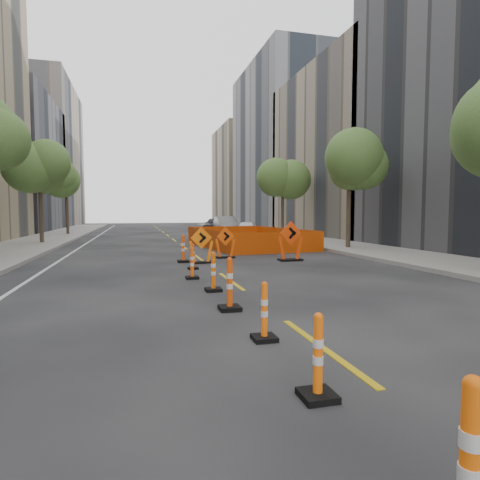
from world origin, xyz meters
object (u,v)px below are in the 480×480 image
object	(u,v)px
channelizer_2	(264,311)
chevron_sign_right	(290,241)
parked_car_far	(214,225)
chevron_sign_center	(225,242)
channelizer_0	(470,466)
channelizer_7	(183,249)
chevron_sign_left	(201,245)
channelizer_1	(318,356)
channelizer_3	(230,284)
parked_car_near	(247,229)
channelizer_5	(192,263)
channelizer_6	(193,256)
parked_car_mid	(226,225)
channelizer_4	(213,271)

from	to	relation	value
channelizer_2	chevron_sign_right	world-z (taller)	chevron_sign_right
parked_car_far	chevron_sign_center	bearing A→B (deg)	-80.16
channelizer_0	channelizer_7	bearing A→B (deg)	90.14
channelizer_0	channelizer_2	bearing A→B (deg)	88.99
chevron_sign_left	chevron_sign_right	world-z (taller)	chevron_sign_right
chevron_sign_center	channelizer_1	bearing A→B (deg)	-111.22
channelizer_0	channelizer_3	world-z (taller)	channelizer_3
chevron_sign_right	chevron_sign_left	bearing A→B (deg)	170.95
parked_car_far	channelizer_2	bearing A→B (deg)	-80.03
chevron_sign_center	parked_car_near	size ratio (longest dim) A/B	0.35
channelizer_3	chevron_sign_left	size ratio (longest dim) A/B	0.76
channelizer_2	channelizer_7	bearing A→B (deg)	90.60
channelizer_5	channelizer_6	distance (m)	2.08
channelizer_7	chevron_sign_right	size ratio (longest dim) A/B	0.68
parked_car_mid	parked_car_near	bearing A→B (deg)	-83.82
channelizer_6	chevron_sign_right	world-z (taller)	chevron_sign_right
channelizer_2	chevron_sign_right	bearing A→B (deg)	66.01
chevron_sign_center	parked_car_mid	bearing A→B (deg)	64.44
channelizer_6	chevron_sign_right	distance (m)	4.54
channelizer_2	channelizer_4	size ratio (longest dim) A/B	0.92
channelizer_4	chevron_sign_left	distance (m)	5.74
channelizer_0	channelizer_7	world-z (taller)	channelizer_7
chevron_sign_left	channelizer_7	bearing A→B (deg)	137.17
channelizer_2	parked_car_far	size ratio (longest dim) A/B	0.20
channelizer_7	parked_car_far	bearing A→B (deg)	76.36
parked_car_near	channelizer_1	bearing A→B (deg)	-81.65
channelizer_6	parked_car_near	xyz separation A→B (m)	(6.68, 16.75, 0.22)
channelizer_2	parked_car_mid	world-z (taller)	parked_car_mid
channelizer_0	channelizer_3	bearing A→B (deg)	90.11
channelizer_0	channelizer_2	size ratio (longest dim) A/B	1.16
channelizer_1	parked_car_near	xyz separation A→B (m)	(6.75, 27.01, 0.20)
channelizer_0	channelizer_3	distance (m)	6.16
channelizer_4	chevron_sign_right	world-z (taller)	chevron_sign_right
channelizer_3	parked_car_far	xyz separation A→B (m)	(6.35, 34.46, 0.12)
channelizer_0	channelizer_4	distance (m)	8.21
channelizer_3	parked_car_near	world-z (taller)	parked_car_near
channelizer_3	chevron_sign_center	size ratio (longest dim) A/B	0.80
parked_car_far	channelizer_0	bearing A→B (deg)	-79.16
channelizer_2	channelizer_4	xyz separation A→B (m)	(-0.04, 4.10, 0.04)
channelizer_1	parked_car_mid	world-z (taller)	parked_car_mid
parked_car_mid	channelizer_1	bearing A→B (deg)	-98.26
channelizer_6	channelizer_2	bearing A→B (deg)	-90.07
channelizer_0	parked_car_far	xyz separation A→B (m)	(6.34, 40.61, 0.12)
channelizer_6	chevron_sign_center	distance (m)	3.65
channelizer_1	channelizer_2	xyz separation A→B (m)	(0.06, 2.05, -0.01)
channelizer_1	channelizer_6	bearing A→B (deg)	89.62
channelizer_0	parked_car_mid	world-z (taller)	parked_car_mid
parked_car_mid	parked_car_far	distance (m)	5.41
channelizer_1	channelizer_7	world-z (taller)	channelizer_7
chevron_sign_center	channelizer_5	bearing A→B (deg)	-125.86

